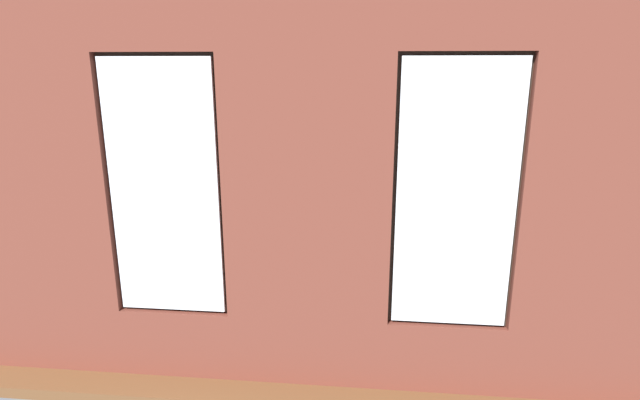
# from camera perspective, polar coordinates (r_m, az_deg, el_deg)

# --- Properties ---
(ground_plane) EXTENTS (6.92, 5.81, 0.10)m
(ground_plane) POSITION_cam_1_polar(r_m,az_deg,el_deg) (6.80, 1.28, -7.93)
(ground_plane) COLOR brown
(brick_wall_with_windows) EXTENTS (6.32, 0.30, 3.58)m
(brick_wall_with_windows) POSITION_cam_1_polar(r_m,az_deg,el_deg) (3.84, -1.57, 2.76)
(brick_wall_with_windows) COLOR brown
(brick_wall_with_windows) RESTS_ON ground_plane
(white_wall_right) EXTENTS (0.10, 4.81, 3.58)m
(white_wall_right) POSITION_cam_1_polar(r_m,az_deg,el_deg) (7.08, -24.94, 7.06)
(white_wall_right) COLOR silver
(white_wall_right) RESTS_ON ground_plane
(couch_by_window) EXTENTS (1.87, 0.87, 0.80)m
(couch_by_window) POSITION_cam_1_polar(r_m,az_deg,el_deg) (5.07, -8.78, -11.81)
(couch_by_window) COLOR black
(couch_by_window) RESTS_ON ground_plane
(couch_left) EXTENTS (1.00, 1.96, 0.80)m
(couch_left) POSITION_cam_1_polar(r_m,az_deg,el_deg) (6.35, 23.67, -7.29)
(couch_left) COLOR black
(couch_left) RESTS_ON ground_plane
(coffee_table) EXTENTS (1.26, 0.72, 0.46)m
(coffee_table) POSITION_cam_1_polar(r_m,az_deg,el_deg) (6.94, -1.56, -3.52)
(coffee_table) COLOR olive
(coffee_table) RESTS_ON ground_plane
(cup_ceramic) EXTENTS (0.08, 0.08, 0.09)m
(cup_ceramic) POSITION_cam_1_polar(r_m,az_deg,el_deg) (6.86, -4.81, -2.84)
(cup_ceramic) COLOR #33567F
(cup_ceramic) RESTS_ON coffee_table
(candle_jar) EXTENTS (0.08, 0.08, 0.10)m
(candle_jar) POSITION_cam_1_polar(r_m,az_deg,el_deg) (7.01, -2.75, -2.39)
(candle_jar) COLOR #B7333D
(candle_jar) RESTS_ON coffee_table
(table_plant_small) EXTENTS (0.15, 0.15, 0.24)m
(table_plant_small) POSITION_cam_1_polar(r_m,az_deg,el_deg) (6.88, -1.57, -2.00)
(table_plant_small) COLOR beige
(table_plant_small) RESTS_ON coffee_table
(remote_gray) EXTENTS (0.08, 0.18, 0.02)m
(remote_gray) POSITION_cam_1_polar(r_m,az_deg,el_deg) (7.00, 1.38, -2.71)
(remote_gray) COLOR #59595B
(remote_gray) RESTS_ON coffee_table
(media_console) EXTENTS (1.20, 0.42, 0.55)m
(media_console) POSITION_cam_1_polar(r_m,az_deg,el_deg) (7.66, -20.02, -3.62)
(media_console) COLOR black
(media_console) RESTS_ON ground_plane
(tv_flatscreen) EXTENTS (1.01, 0.20, 0.70)m
(tv_flatscreen) POSITION_cam_1_polar(r_m,az_deg,el_deg) (7.49, -20.44, 0.94)
(tv_flatscreen) COLOR black
(tv_flatscreen) RESTS_ON media_console
(potted_plant_between_couches) EXTENTS (1.11, 1.15, 1.40)m
(potted_plant_between_couches) POSITION_cam_1_polar(r_m,az_deg,el_deg) (4.75, 7.60, -6.62)
(potted_plant_between_couches) COLOR beige
(potted_plant_between_couches) RESTS_ON ground_plane
(potted_plant_corner_near_left) EXTENTS (0.42, 0.42, 0.69)m
(potted_plant_corner_near_left) POSITION_cam_1_polar(r_m,az_deg,el_deg) (8.70, 19.74, -0.28)
(potted_plant_corner_near_left) COLOR #47423D
(potted_plant_corner_near_left) RESTS_ON ground_plane
(potted_plant_beside_window_right) EXTENTS (1.20, 1.07, 1.53)m
(potted_plant_beside_window_right) POSITION_cam_1_polar(r_m,az_deg,el_deg) (5.36, -23.76, -7.58)
(potted_plant_beside_window_right) COLOR #47423D
(potted_plant_beside_window_right) RESTS_ON ground_plane
(potted_plant_corner_far_left) EXTENTS (0.43, 0.43, 0.76)m
(potted_plant_corner_far_left) POSITION_cam_1_polar(r_m,az_deg,el_deg) (5.22, 29.80, -11.06)
(potted_plant_corner_far_left) COLOR #9E5638
(potted_plant_corner_far_left) RESTS_ON ground_plane
(potted_plant_foreground_right) EXTENTS (0.89, 0.96, 1.12)m
(potted_plant_foreground_right) POSITION_cam_1_polar(r_m,az_deg,el_deg) (8.85, -14.11, 2.14)
(potted_plant_foreground_right) COLOR gray
(potted_plant_foreground_right) RESTS_ON ground_plane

